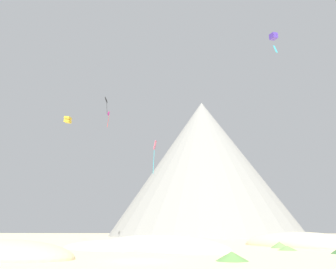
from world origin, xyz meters
The scene contains 16 objects.
ground_plane centered at (0.00, 0.00, 0.00)m, with size 400.00×400.00×0.00m, color #CCBA8E.
dune_foreground_left centered at (-12.80, 1.24, 0.00)m, with size 14.38×8.14×3.29m, color #C6B284.
dune_foreground_right centered at (19.48, 25.57, 0.00)m, with size 21.57×8.52×4.26m, color beige.
dune_midground centered at (-7.17, 24.52, 0.00)m, with size 25.43×17.11×1.91m, color beige.
dune_back_low centered at (-0.68, 15.73, 0.00)m, with size 23.11×8.06×3.61m, color beige.
bush_scatter_east centered at (15.52, 16.08, 0.27)m, with size 2.42×2.42×0.55m, color #668C4C.
bush_ridge_crest centered at (7.48, 0.64, 0.38)m, with size 2.72×2.72×0.75m, color #568442.
bush_far_right centered at (-3.61, 23.85, 0.55)m, with size 1.92×1.92×1.10m, color #568442.
bush_low_patch centered at (15.80, 21.54, 0.43)m, with size 2.51×2.51×0.85m, color #668C4C.
rock_massif centered at (5.83, 109.19, 26.72)m, with size 106.47×106.47×55.72m.
kite_cyan_high centered at (18.98, 26.12, 33.50)m, with size 0.76×0.68×1.56m.
kite_rainbow_mid centered at (-2.47, 25.44, 15.51)m, with size 0.60×1.02×5.62m.
kite_black_high centered at (-21.57, 59.97, 38.71)m, with size 0.80×2.03×5.36m.
kite_magenta_high centered at (-19.35, 55.10, 31.99)m, with size 0.50×0.78×4.50m.
kite_gold_high centered at (-25.45, 42.84, 27.15)m, with size 1.57×1.50×1.58m.
kite_indigo_high centered at (20.30, 31.82, 39.56)m, with size 1.76×1.75×1.29m.
Camera 1 is at (5.10, -28.97, 2.49)m, focal length 35.92 mm.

